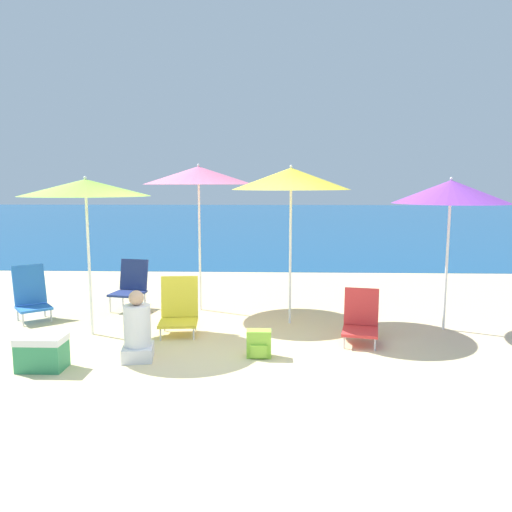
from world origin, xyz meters
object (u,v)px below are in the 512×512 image
(beach_umbrella_pink, at_px, (199,176))
(beach_umbrella_purple, at_px, (451,192))
(beach_umbrella_lime, at_px, (86,188))
(backpack_lime, at_px, (259,344))
(beach_chair_blue, at_px, (31,295))
(beach_chair_navy, at_px, (131,284))
(beach_chair_yellow, at_px, (179,309))
(cooler_box, at_px, (42,353))
(beach_chair_red, at_px, (361,319))
(beach_umbrella_yellow, at_px, (291,179))
(person_seated_near, at_px, (137,332))

(beach_umbrella_pink, bearing_deg, beach_umbrella_purple, -15.52)
(beach_umbrella_lime, bearing_deg, beach_umbrella_pink, 47.50)
(backpack_lime, bearing_deg, beach_umbrella_pink, 114.63)
(beach_umbrella_purple, xyz_separation_m, beach_chair_blue, (-6.03, 0.30, -1.54))
(beach_umbrella_purple, bearing_deg, beach_umbrella_pink, 164.48)
(beach_umbrella_pink, height_order, beach_chair_navy, beach_umbrella_pink)
(beach_chair_yellow, height_order, beach_chair_navy, beach_chair_navy)
(cooler_box, bearing_deg, beach_chair_navy, 85.91)
(beach_umbrella_lime, xyz_separation_m, beach_chair_yellow, (1.17, 0.12, -1.64))
(beach_chair_red, relative_size, beach_chair_navy, 0.85)
(beach_chair_yellow, bearing_deg, beach_umbrella_purple, -1.00)
(beach_umbrella_yellow, xyz_separation_m, person_seated_near, (-1.81, -1.59, -1.77))
(beach_chair_yellow, height_order, backpack_lime, beach_chair_yellow)
(beach_umbrella_pink, distance_m, cooler_box, 3.61)
(beach_umbrella_yellow, distance_m, cooler_box, 3.90)
(beach_chair_yellow, bearing_deg, beach_chair_blue, 160.43)
(beach_chair_red, bearing_deg, beach_chair_blue, -179.14)
(beach_umbrella_pink, height_order, backpack_lime, beach_umbrella_pink)
(beach_chair_red, xyz_separation_m, beach_chair_blue, (-4.76, 0.90, 0.08))
(beach_chair_yellow, xyz_separation_m, cooler_box, (-1.24, -1.43, -0.14))
(beach_umbrella_lime, xyz_separation_m, beach_chair_navy, (0.13, 1.44, -1.57))
(beach_chair_navy, distance_m, backpack_lime, 3.15)
(beach_chair_yellow, height_order, beach_chair_blue, beach_chair_blue)
(beach_umbrella_purple, bearing_deg, cooler_box, -160.78)
(beach_chair_blue, xyz_separation_m, cooler_box, (1.10, -2.02, -0.19))
(beach_chair_red, bearing_deg, beach_umbrella_purple, 36.81)
(beach_chair_blue, distance_m, person_seated_near, 2.64)
(beach_chair_red, relative_size, cooler_box, 1.34)
(beach_umbrella_purple, distance_m, beach_chair_navy, 5.08)
(beach_chair_blue, distance_m, cooler_box, 2.31)
(beach_chair_blue, height_order, backpack_lime, beach_chair_blue)
(beach_chair_blue, height_order, person_seated_near, beach_chair_blue)
(beach_umbrella_lime, bearing_deg, beach_chair_blue, 148.98)
(beach_umbrella_purple, xyz_separation_m, person_seated_near, (-3.97, -1.35, -1.59))
(beach_umbrella_purple, xyz_separation_m, beach_chair_red, (-1.26, -0.60, -1.62))
(beach_umbrella_purple, bearing_deg, beach_chair_yellow, -175.55)
(beach_umbrella_yellow, bearing_deg, beach_chair_red, -43.50)
(beach_umbrella_yellow, xyz_separation_m, beach_chair_red, (0.89, -0.84, -1.80))
(person_seated_near, bearing_deg, beach_chair_blue, 131.88)
(beach_umbrella_yellow, relative_size, cooler_box, 4.54)
(beach_chair_navy, distance_m, cooler_box, 2.77)
(beach_umbrella_purple, relative_size, person_seated_near, 2.60)
(beach_umbrella_pink, distance_m, beach_chair_navy, 2.10)
(beach_chair_blue, relative_size, backpack_lime, 2.53)
(beach_chair_navy, xyz_separation_m, backpack_lime, (2.17, -2.27, -0.24))
(beach_chair_red, distance_m, person_seated_near, 2.81)
(beach_chair_blue, bearing_deg, backpack_lime, -62.04)
(beach_chair_blue, bearing_deg, beach_umbrella_lime, -69.24)
(beach_umbrella_pink, distance_m, beach_chair_red, 3.37)
(beach_chair_navy, bearing_deg, beach_umbrella_lime, -83.69)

